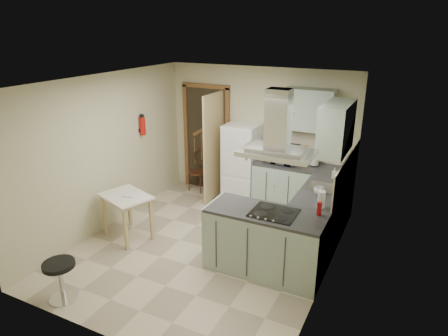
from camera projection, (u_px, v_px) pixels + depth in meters
The scene contains 28 objects.
floor at pixel (205, 247), 6.08m from camera, with size 4.20×4.20×0.00m, color beige.
ceiling at pixel (202, 81), 5.23m from camera, with size 4.20×4.20×0.00m, color silver.
back_wall at pixel (259, 135), 7.42m from camera, with size 3.60×3.60×0.00m, color beige.
left_wall at pixel (106, 153), 6.41m from camera, with size 4.20×4.20×0.00m, color beige.
right_wall at pixel (332, 193), 4.90m from camera, with size 4.20×4.20×0.00m, color beige.
doorway at pixel (206, 139), 7.93m from camera, with size 1.10×0.12×2.10m, color brown.
fridge at pixel (242, 164), 7.43m from camera, with size 0.60×0.60×1.50m, color white.
counter_back at pixel (286, 186), 7.17m from camera, with size 1.08×0.60×0.90m, color #9EB2A0.
counter_right at pixel (323, 210), 6.25m from camera, with size 0.60×1.95×0.90m, color #9EB2A0.
splashback at pixel (309, 147), 7.05m from camera, with size 1.68×0.02×0.50m, color beige.
wall_cabinet_back at pixel (309, 110), 6.68m from camera, with size 0.85×0.35×0.70m, color #9EB2A0.
wall_cabinet_right at pixel (336, 128), 5.49m from camera, with size 0.35×0.90×0.70m, color #9EB2A0.
peninsula at pixel (265, 242), 5.35m from camera, with size 1.55×0.65×0.90m, color #9EB2A0.
hob at pixel (274, 213), 5.15m from camera, with size 0.58×0.50×0.01m, color black.
extractor_hood at pixel (277, 153), 4.87m from camera, with size 0.90×0.55×0.10m, color silver.
sink at pixel (323, 187), 5.95m from camera, with size 0.45×0.40×0.01m, color silver.
fire_extinguisher at pixel (143, 126), 7.05m from camera, with size 0.10×0.10×0.32m, color #B2140F.
drop_leaf_table at pixel (127, 216), 6.26m from camera, with size 0.77×0.57×0.72m, color tan.
bentwood_chair at pixel (198, 172), 8.04m from camera, with size 0.34×0.34×0.77m, color #532D1B.
stool at pixel (61, 281), 4.86m from camera, with size 0.39×0.39×0.52m, color black.
microwave at pixel (281, 154), 6.99m from camera, with size 0.57×0.38×0.31m, color black.
kettle at pixel (314, 159), 6.84m from camera, with size 0.16×0.16×0.24m, color silver.
cereal_box at pixel (305, 155), 6.97m from camera, with size 0.08×0.19×0.29m, color orange.
soap_bottle at pixel (334, 173), 6.29m from camera, with size 0.08×0.08×0.17m, color silver.
paper_towel at pixel (321, 199), 5.27m from camera, with size 0.10×0.10×0.24m, color white.
cup at pixel (319, 191), 5.71m from camera, with size 0.14×0.14×0.11m, color silver.
red_bottle at pixel (319, 208), 5.08m from camera, with size 0.06×0.06×0.17m, color #A50E12.
book at pixel (124, 191), 6.15m from camera, with size 0.17×0.23×0.10m, color #A13543.
Camera 1 is at (2.61, -4.63, 3.21)m, focal length 32.00 mm.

